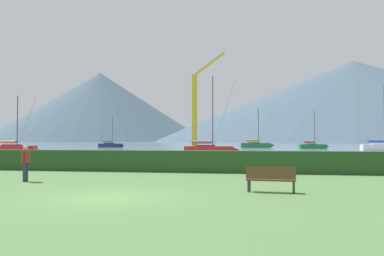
{
  "coord_description": "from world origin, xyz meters",
  "views": [
    {
      "loc": [
        5.1,
        -13.01,
        1.92
      ],
      "look_at": [
        -9.31,
        69.3,
        4.27
      ],
      "focal_mm": 38.55,
      "sensor_mm": 36.0,
      "label": 1
    }
  ],
  "objects_px": {
    "sailboat_slip_4": "(209,149)",
    "park_bench_near_path": "(271,178)",
    "sailboat_slip_12": "(14,148)",
    "dock_crane": "(196,117)",
    "sailboat_slip_7": "(111,145)",
    "sailboat_slip_8": "(382,147)",
    "sailboat_slip_11": "(313,146)",
    "sailboat_slip_3": "(256,145)",
    "person_seated_viewer": "(26,160)"
  },
  "relations": [
    {
      "from": "person_seated_viewer",
      "to": "sailboat_slip_3",
      "type": "bearing_deg",
      "value": 83.42
    },
    {
      "from": "park_bench_near_path",
      "to": "sailboat_slip_11",
      "type": "bearing_deg",
      "value": 87.81
    },
    {
      "from": "sailboat_slip_4",
      "to": "sailboat_slip_11",
      "type": "height_order",
      "value": "sailboat_slip_4"
    },
    {
      "from": "sailboat_slip_12",
      "to": "dock_crane",
      "type": "height_order",
      "value": "dock_crane"
    },
    {
      "from": "sailboat_slip_12",
      "to": "dock_crane",
      "type": "xyz_separation_m",
      "value": [
        24.66,
        15.11,
        5.17
      ]
    },
    {
      "from": "sailboat_slip_3",
      "to": "sailboat_slip_11",
      "type": "bearing_deg",
      "value": -25.97
    },
    {
      "from": "sailboat_slip_3",
      "to": "dock_crane",
      "type": "height_order",
      "value": "dock_crane"
    },
    {
      "from": "sailboat_slip_8",
      "to": "sailboat_slip_12",
      "type": "distance_m",
      "value": 60.18
    },
    {
      "from": "sailboat_slip_7",
      "to": "person_seated_viewer",
      "type": "distance_m",
      "value": 85.92
    },
    {
      "from": "sailboat_slip_3",
      "to": "sailboat_slip_8",
      "type": "xyz_separation_m",
      "value": [
        21.96,
        -24.17,
        -0.01
      ]
    },
    {
      "from": "sailboat_slip_4",
      "to": "sailboat_slip_7",
      "type": "height_order",
      "value": "sailboat_slip_4"
    },
    {
      "from": "sailboat_slip_12",
      "to": "sailboat_slip_4",
      "type": "bearing_deg",
      "value": 3.98
    },
    {
      "from": "sailboat_slip_3",
      "to": "person_seated_viewer",
      "type": "relative_size",
      "value": 5.63
    },
    {
      "from": "sailboat_slip_8",
      "to": "person_seated_viewer",
      "type": "bearing_deg",
      "value": -119.34
    },
    {
      "from": "park_bench_near_path",
      "to": "sailboat_slip_12",
      "type": "bearing_deg",
      "value": 137.64
    },
    {
      "from": "sailboat_slip_7",
      "to": "sailboat_slip_4",
      "type": "bearing_deg",
      "value": -55.65
    },
    {
      "from": "dock_crane",
      "to": "sailboat_slip_8",
      "type": "bearing_deg",
      "value": 9.85
    },
    {
      "from": "sailboat_slip_8",
      "to": "sailboat_slip_11",
      "type": "xyz_separation_m",
      "value": [
        -9.69,
        16.71,
        -0.11
      ]
    },
    {
      "from": "sailboat_slip_11",
      "to": "sailboat_slip_7",
      "type": "bearing_deg",
      "value": 163.5
    },
    {
      "from": "sailboat_slip_3",
      "to": "dock_crane",
      "type": "bearing_deg",
      "value": -103.14
    },
    {
      "from": "sailboat_slip_3",
      "to": "park_bench_near_path",
      "type": "distance_m",
      "value": 85.03
    },
    {
      "from": "sailboat_slip_4",
      "to": "park_bench_near_path",
      "type": "bearing_deg",
      "value": -83.83
    },
    {
      "from": "park_bench_near_path",
      "to": "dock_crane",
      "type": "xyz_separation_m",
      "value": [
        -11.94,
        55.31,
        5.26
      ]
    },
    {
      "from": "dock_crane",
      "to": "sailboat_slip_11",
      "type": "bearing_deg",
      "value": 45.08
    },
    {
      "from": "sailboat_slip_3",
      "to": "sailboat_slip_11",
      "type": "distance_m",
      "value": 14.36
    },
    {
      "from": "sailboat_slip_12",
      "to": "sailboat_slip_7",
      "type": "bearing_deg",
      "value": 96.76
    },
    {
      "from": "sailboat_slip_11",
      "to": "dock_crane",
      "type": "xyz_separation_m",
      "value": [
        -22.18,
        -22.24,
        5.25
      ]
    },
    {
      "from": "sailboat_slip_4",
      "to": "sailboat_slip_7",
      "type": "xyz_separation_m",
      "value": [
        -30.82,
        43.53,
        -0.09
      ]
    },
    {
      "from": "sailboat_slip_3",
      "to": "person_seated_viewer",
      "type": "bearing_deg",
      "value": -90.85
    },
    {
      "from": "sailboat_slip_7",
      "to": "park_bench_near_path",
      "type": "height_order",
      "value": "sailboat_slip_7"
    },
    {
      "from": "sailboat_slip_12",
      "to": "person_seated_viewer",
      "type": "relative_size",
      "value": 5.1
    },
    {
      "from": "park_bench_near_path",
      "to": "sailboat_slip_8",
      "type": "bearing_deg",
      "value": 77.19
    },
    {
      "from": "sailboat_slip_7",
      "to": "person_seated_viewer",
      "type": "xyz_separation_m",
      "value": [
        27.34,
        -81.45,
        0.43
      ]
    },
    {
      "from": "sailboat_slip_11",
      "to": "sailboat_slip_12",
      "type": "bearing_deg",
      "value": -150.98
    },
    {
      "from": "park_bench_near_path",
      "to": "sailboat_slip_4",
      "type": "bearing_deg",
      "value": 105.96
    },
    {
      "from": "sailboat_slip_3",
      "to": "park_bench_near_path",
      "type": "relative_size",
      "value": 5.15
    },
    {
      "from": "sailboat_slip_7",
      "to": "sailboat_slip_11",
      "type": "height_order",
      "value": "sailboat_slip_11"
    },
    {
      "from": "sailboat_slip_12",
      "to": "park_bench_near_path",
      "type": "relative_size",
      "value": 4.67
    },
    {
      "from": "person_seated_viewer",
      "to": "dock_crane",
      "type": "height_order",
      "value": "dock_crane"
    },
    {
      "from": "sailboat_slip_7",
      "to": "park_bench_near_path",
      "type": "relative_size",
      "value": 4.16
    },
    {
      "from": "sailboat_slip_4",
      "to": "park_bench_near_path",
      "type": "xyz_separation_m",
      "value": [
        7.5,
        -39.95,
        -0.1
      ]
    },
    {
      "from": "sailboat_slip_3",
      "to": "sailboat_slip_7",
      "type": "distance_m",
      "value": 36.32
    },
    {
      "from": "sailboat_slip_8",
      "to": "sailboat_slip_11",
      "type": "relative_size",
      "value": 1.39
    },
    {
      "from": "sailboat_slip_7",
      "to": "sailboat_slip_8",
      "type": "xyz_separation_m",
      "value": [
        58.25,
        -22.63,
        0.11
      ]
    },
    {
      "from": "sailboat_slip_12",
      "to": "sailboat_slip_11",
      "type": "bearing_deg",
      "value": 43.04
    },
    {
      "from": "sailboat_slip_4",
      "to": "sailboat_slip_12",
      "type": "xyz_separation_m",
      "value": [
        -29.1,
        0.25,
        -0.02
      ]
    },
    {
      "from": "person_seated_viewer",
      "to": "dock_crane",
      "type": "xyz_separation_m",
      "value": [
        -0.96,
        53.29,
        4.82
      ]
    },
    {
      "from": "dock_crane",
      "to": "sailboat_slip_12",
      "type": "bearing_deg",
      "value": -148.5
    },
    {
      "from": "sailboat_slip_8",
      "to": "person_seated_viewer",
      "type": "distance_m",
      "value": 66.45
    },
    {
      "from": "sailboat_slip_11",
      "to": "sailboat_slip_12",
      "type": "height_order",
      "value": "sailboat_slip_12"
    }
  ]
}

